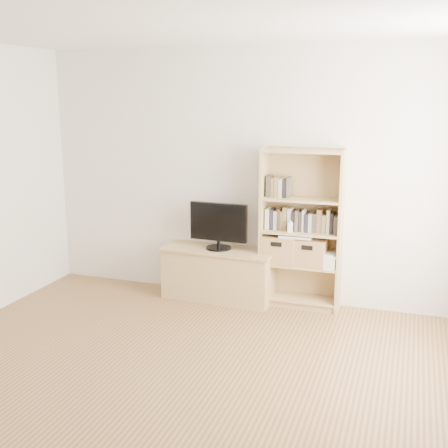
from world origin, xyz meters
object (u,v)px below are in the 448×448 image
at_px(bookshelf, 301,229).
at_px(television, 219,226).
at_px(basket_left, 279,249).
at_px(basket_right, 310,252).
at_px(tv_stand, 219,275).
at_px(baby_monitor, 290,228).
at_px(laptop, 297,236).

bearing_deg(bookshelf, television, -175.80).
bearing_deg(basket_left, basket_right, 0.34).
height_order(television, basket_right, television).
distance_m(tv_stand, bookshelf, 1.01).
bearing_deg(basket_left, tv_stand, -174.45).
bearing_deg(tv_stand, baby_monitor, 0.44).
height_order(bookshelf, television, bookshelf).
distance_m(television, laptop, 0.81).
relative_size(television, baby_monitor, 6.41).
bearing_deg(tv_stand, television, 0.00).
xyz_separation_m(basket_left, laptop, (0.18, -0.01, 0.15)).
distance_m(television, basket_right, 0.97).
relative_size(tv_stand, television, 1.86).
bearing_deg(television, basket_left, 7.93).
bearing_deg(television, baby_monitor, 0.65).
bearing_deg(bookshelf, laptop, -158.33).
bearing_deg(basket_right, laptop, -172.45).
height_order(baby_monitor, laptop, baby_monitor).
xyz_separation_m(baby_monitor, basket_right, (0.19, 0.09, -0.25)).
bearing_deg(basket_left, television, -174.45).
bearing_deg(baby_monitor, tv_stand, 168.26).
distance_m(bookshelf, television, 0.85).
distance_m(television, baby_monitor, 0.76).
bearing_deg(television, basket_right, 6.21).
xyz_separation_m(basket_left, basket_right, (0.31, 0.00, -0.00)).
bearing_deg(television, tv_stand, 0.00).
xyz_separation_m(bookshelf, basket_left, (-0.22, -0.01, -0.22)).
height_order(basket_right, laptop, laptop).
bearing_deg(bookshelf, baby_monitor, -135.00).
bearing_deg(bookshelf, basket_right, -2.60).
relative_size(tv_stand, basket_left, 3.35).
distance_m(bookshelf, basket_left, 0.31).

